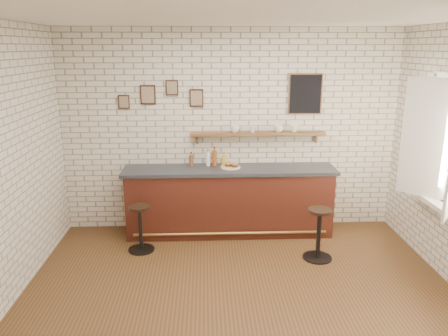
% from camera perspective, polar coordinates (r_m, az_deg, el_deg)
% --- Properties ---
extents(ground, '(5.00, 5.00, 0.00)m').
position_cam_1_polar(ground, '(5.21, 2.10, -15.94)').
color(ground, brown).
rests_on(ground, ground).
extents(bar_counter, '(3.10, 0.65, 1.01)m').
position_cam_1_polar(bar_counter, '(6.52, 0.71, -4.29)').
color(bar_counter, '#481C13').
rests_on(bar_counter, ground).
extents(sandwich_plate, '(0.28, 0.28, 0.01)m').
position_cam_1_polar(sandwich_plate, '(6.39, 0.88, 0.09)').
color(sandwich_plate, white).
rests_on(sandwich_plate, bar_counter).
extents(ciabatta_sandwich, '(0.23, 0.16, 0.07)m').
position_cam_1_polar(ciabatta_sandwich, '(6.38, 0.97, 0.44)').
color(ciabatta_sandwich, '#AF7D47').
rests_on(ciabatta_sandwich, sandwich_plate).
extents(potato_chips, '(0.26, 0.19, 0.00)m').
position_cam_1_polar(potato_chips, '(6.38, 0.68, 0.14)').
color(potato_chips, '#EFAE54').
rests_on(potato_chips, sandwich_plate).
extents(bitters_bottle_brown, '(0.07, 0.07, 0.21)m').
position_cam_1_polar(bitters_bottle_brown, '(6.49, -4.30, 1.02)').
color(bitters_bottle_brown, brown).
rests_on(bitters_bottle_brown, bar_counter).
extents(bitters_bottle_white, '(0.06, 0.06, 0.24)m').
position_cam_1_polar(bitters_bottle_white, '(6.49, -2.10, 1.14)').
color(bitters_bottle_white, white).
rests_on(bitters_bottle_white, bar_counter).
extents(bitters_bottle_amber, '(0.07, 0.07, 0.29)m').
position_cam_1_polar(bitters_bottle_amber, '(6.48, -1.25, 1.33)').
color(bitters_bottle_amber, brown).
rests_on(bitters_bottle_amber, bar_counter).
extents(condiment_bottle_yellow, '(0.06, 0.06, 0.20)m').
position_cam_1_polar(condiment_bottle_yellow, '(6.49, -0.02, 1.04)').
color(condiment_bottle_yellow, gold).
rests_on(condiment_bottle_yellow, bar_counter).
extents(bar_stool_left, '(0.36, 0.36, 0.65)m').
position_cam_1_polar(bar_stool_left, '(6.12, -10.88, -7.54)').
color(bar_stool_left, black).
rests_on(bar_stool_left, ground).
extents(bar_stool_right, '(0.39, 0.39, 0.70)m').
position_cam_1_polar(bar_stool_right, '(5.91, 12.28, -8.20)').
color(bar_stool_right, black).
rests_on(bar_stool_right, ground).
extents(wall_shelf, '(2.00, 0.18, 0.18)m').
position_cam_1_polar(wall_shelf, '(6.49, 4.43, 4.48)').
color(wall_shelf, brown).
rests_on(wall_shelf, ground).
extents(shelf_cup_a, '(0.17, 0.17, 0.11)m').
position_cam_1_polar(shelf_cup_a, '(6.45, 1.46, 5.12)').
color(shelf_cup_a, white).
rests_on(shelf_cup_a, wall_shelf).
extents(shelf_cup_b, '(0.12, 0.12, 0.09)m').
position_cam_1_polar(shelf_cup_b, '(6.47, 3.78, 5.05)').
color(shelf_cup_b, white).
rests_on(shelf_cup_b, wall_shelf).
extents(shelf_cup_c, '(0.15, 0.15, 0.11)m').
position_cam_1_polar(shelf_cup_c, '(6.52, 7.14, 5.12)').
color(shelf_cup_c, white).
rests_on(shelf_cup_c, wall_shelf).
extents(shelf_cup_d, '(0.14, 0.14, 0.10)m').
position_cam_1_polar(shelf_cup_d, '(6.57, 9.15, 5.09)').
color(shelf_cup_d, white).
rests_on(shelf_cup_d, wall_shelf).
extents(back_wall_decor, '(2.96, 0.02, 0.56)m').
position_cam_1_polar(back_wall_decor, '(6.47, 2.90, 9.55)').
color(back_wall_decor, black).
rests_on(back_wall_decor, ground).
extents(window_sill, '(0.20, 1.35, 0.06)m').
position_cam_1_polar(window_sill, '(5.77, 26.50, -4.51)').
color(window_sill, white).
rests_on(window_sill, ground).
extents(casement_window, '(0.40, 1.30, 1.56)m').
position_cam_1_polar(casement_window, '(5.56, 27.03, 2.76)').
color(casement_window, white).
rests_on(casement_window, ground).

